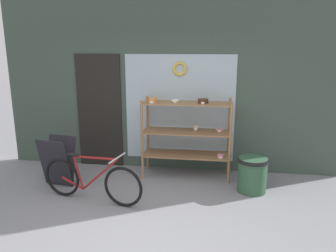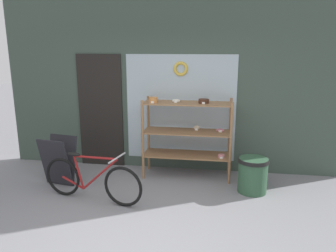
# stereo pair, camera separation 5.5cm
# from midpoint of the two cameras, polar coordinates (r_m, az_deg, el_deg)

# --- Properties ---
(ground_plane) EXTENTS (30.00, 30.00, 0.00)m
(ground_plane) POSITION_cam_midpoint_polar(r_m,az_deg,el_deg) (4.16, -5.06, -18.76)
(ground_plane) COLOR gray
(storefront_facade) EXTENTS (6.14, 0.13, 3.88)m
(storefront_facade) POSITION_cam_midpoint_polar(r_m,az_deg,el_deg) (5.88, -0.38, 10.40)
(storefront_facade) COLOR #3D4C42
(storefront_facade) RESTS_ON ground_plane
(display_case) EXTENTS (1.50, 0.51, 1.40)m
(display_case) POSITION_cam_midpoint_polar(r_m,az_deg,el_deg) (5.61, 3.00, -0.60)
(display_case) COLOR #8E6642
(display_case) RESTS_ON ground_plane
(bicycle) EXTENTS (1.60, 0.50, 0.73)m
(bicycle) POSITION_cam_midpoint_polar(r_m,az_deg,el_deg) (4.98, -13.57, -9.14)
(bicycle) COLOR black
(bicycle) RESTS_ON ground_plane
(sandwich_board) EXTENTS (0.57, 0.46, 0.80)m
(sandwich_board) POSITION_cam_midpoint_polar(r_m,az_deg,el_deg) (5.65, -18.90, -5.88)
(sandwich_board) COLOR #232328
(sandwich_board) RESTS_ON ground_plane
(trash_bin) EXTENTS (0.47, 0.47, 0.55)m
(trash_bin) POSITION_cam_midpoint_polar(r_m,az_deg,el_deg) (5.32, 14.17, -7.96)
(trash_bin) COLOR #2D5138
(trash_bin) RESTS_ON ground_plane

